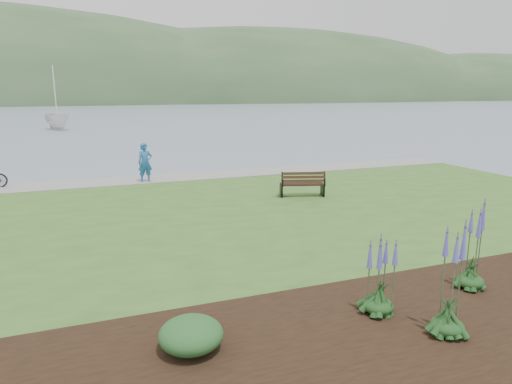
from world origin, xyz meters
TOP-DOWN VIEW (x-y plane):
  - ground at (0.00, 0.00)m, footprint 600.00×600.00m
  - lawn at (0.00, -2.00)m, footprint 34.00×20.00m
  - shoreline_path at (0.00, 6.90)m, footprint 34.00×2.20m
  - garden_bed at (3.00, -9.80)m, footprint 24.00×4.40m
  - far_hillside at (20.00, 170.00)m, footprint 580.00×80.00m
  - park_bench at (4.70, 0.73)m, footprint 1.98×1.25m
  - person at (-1.11, 6.28)m, footprint 0.88×0.66m
  - sailboat at (-6.62, 45.90)m, footprint 12.44×12.52m
  - echium_0 at (2.14, -10.36)m, footprint 0.62×0.62m
  - echium_1 at (4.11, -8.95)m, footprint 0.62×0.62m
  - echium_4 at (1.44, -9.23)m, footprint 0.62×0.62m
  - shrub_0 at (-2.39, -9.20)m, footprint 1.12×1.12m

SIDE VIEW (x-z plane):
  - ground at x=0.00m, z-range 0.00..0.00m
  - far_hillside at x=20.00m, z-range -19.00..19.00m
  - sailboat at x=-6.62m, z-range -12.39..12.39m
  - lawn at x=0.00m, z-range 0.00..0.40m
  - shoreline_path at x=0.00m, z-range 0.40..0.43m
  - garden_bed at x=3.00m, z-range 0.40..0.44m
  - shrub_0 at x=-2.39m, z-range 0.44..1.00m
  - park_bench at x=4.70m, z-range 0.40..1.54m
  - echium_4 at x=1.44m, z-range 0.29..2.15m
  - echium_1 at x=4.11m, z-range 0.17..2.45m
  - echium_0 at x=2.14m, z-range 0.17..2.53m
  - person at x=-1.11m, z-range 0.40..2.66m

